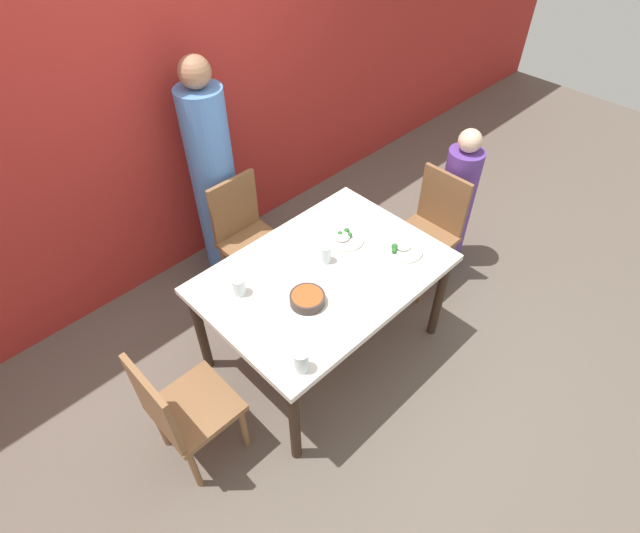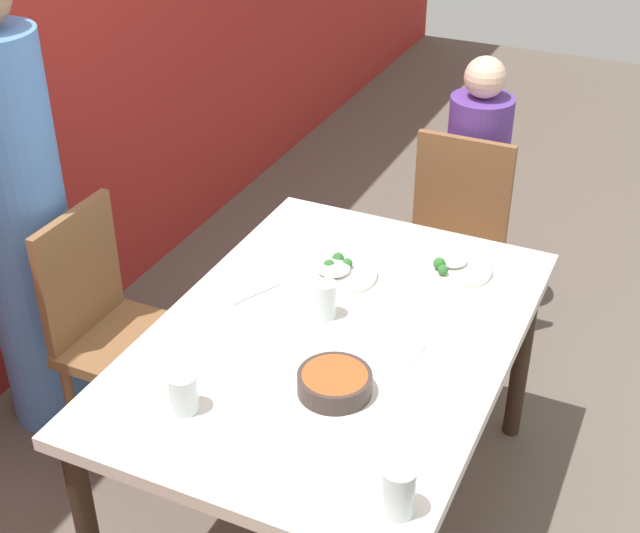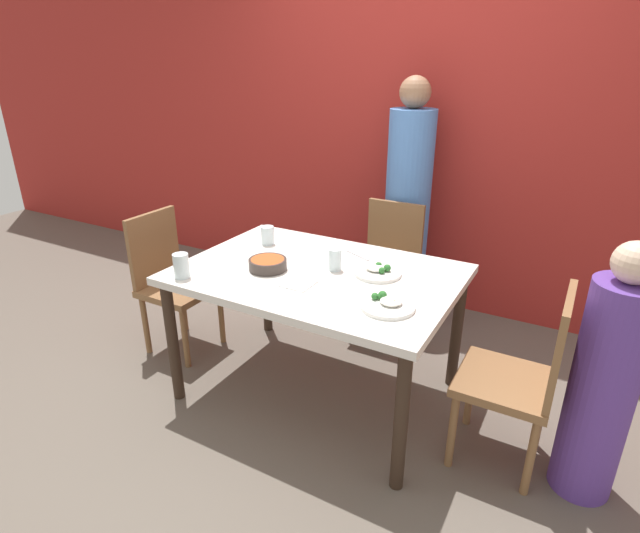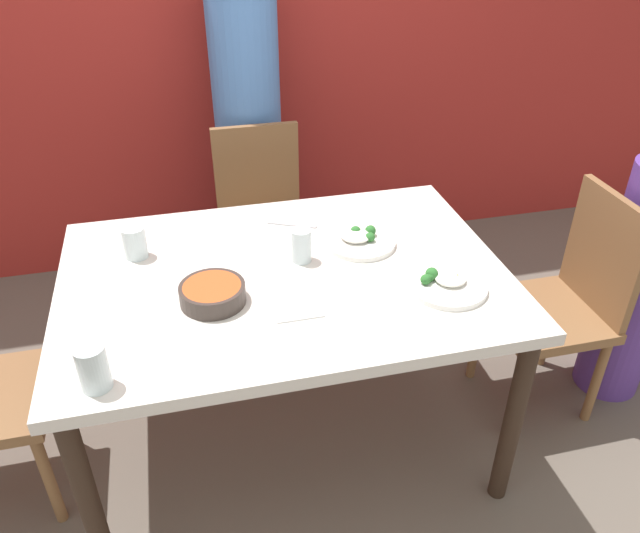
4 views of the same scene
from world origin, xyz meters
name	(u,v)px [view 4 (image 4 of 4)]	position (x,y,z in m)	size (l,w,h in m)	color
ground_plane	(290,432)	(0.00, 0.00, 0.00)	(10.00, 10.00, 0.00)	#60564C
dining_table	(285,292)	(0.00, 0.00, 0.65)	(1.40, 0.98, 0.73)	silver
chair_adult_spot	(263,221)	(0.05, 0.83, 0.47)	(0.40, 0.40, 0.88)	brown
chair_child_spot	(565,299)	(1.04, -0.03, 0.47)	(0.40, 0.40, 0.88)	brown
person_adult	(249,133)	(0.05, 1.15, 0.77)	(0.31, 0.31, 1.64)	#5184D1
person_child	(638,277)	(1.33, -0.03, 0.52)	(0.25, 0.25, 1.14)	#5B3893
bowl_curry	(213,293)	(-0.23, -0.11, 0.76)	(0.19, 0.19, 0.06)	#3D332D
plate_rice_adult	(360,240)	(0.28, 0.11, 0.75)	(0.24, 0.24, 0.06)	white
plate_rice_child	(447,284)	(0.46, -0.20, 0.75)	(0.24, 0.24, 0.06)	white
glass_water_tall	(135,242)	(-0.45, 0.21, 0.78)	(0.08, 0.08, 0.11)	silver
glass_water_short	(301,245)	(0.07, 0.06, 0.79)	(0.07, 0.07, 0.11)	silver
glass_water_center	(93,367)	(-0.55, -0.40, 0.79)	(0.08, 0.08, 0.12)	silver
napkin_folded	(298,305)	(0.00, -0.19, 0.73)	(0.14, 0.14, 0.01)	white
fork_steel	(292,224)	(0.09, 0.30, 0.73)	(0.17, 0.09, 0.01)	silver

